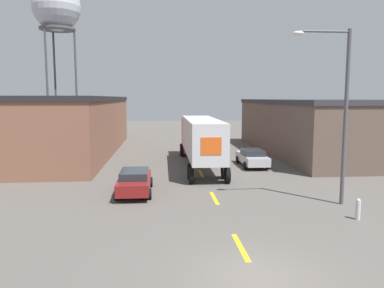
{
  "coord_description": "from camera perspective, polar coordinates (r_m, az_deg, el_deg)",
  "views": [
    {
      "loc": [
        -2.87,
        -10.72,
        5.44
      ],
      "look_at": [
        -0.95,
        12.36,
        2.59
      ],
      "focal_mm": 35.0,
      "sensor_mm": 36.0,
      "label": 1
    }
  ],
  "objects": [
    {
      "name": "ground_plane",
      "position": [
        12.36,
        9.73,
        -19.2
      ],
      "size": [
        160.0,
        160.0,
        0.0
      ],
      "primitive_type": "plane",
      "color": "#56514C"
    },
    {
      "name": "road_centerline",
      "position": [
        20.73,
        3.41,
        -8.21
      ],
      "size": [
        0.2,
        16.23,
        0.01
      ],
      "color": "gold",
      "rests_on": "ground_plane"
    },
    {
      "name": "warehouse_left",
      "position": [
        39.42,
        -21.03,
        2.71
      ],
      "size": [
        13.04,
        26.59,
        5.6
      ],
      "color": "brown",
      "rests_on": "ground_plane"
    },
    {
      "name": "warehouse_right",
      "position": [
        39.39,
        19.18,
        2.57
      ],
      "size": [
        11.41,
        22.95,
        5.31
      ],
      "color": "brown",
      "rests_on": "ground_plane"
    },
    {
      "name": "semi_truck",
      "position": [
        29.92,
        1.2,
        1.12
      ],
      "size": [
        2.69,
        14.26,
        3.87
      ],
      "rotation": [
        0.0,
        0.0,
        -0.01
      ],
      "color": "#B21919",
      "rests_on": "ground_plane"
    },
    {
      "name": "parked_car_left_far",
      "position": [
        21.81,
        -8.73,
        -5.56
      ],
      "size": [
        1.97,
        4.64,
        1.36
      ],
      "color": "maroon",
      "rests_on": "ground_plane"
    },
    {
      "name": "parked_car_right_far",
      "position": [
        30.4,
        9.17,
        -2.01
      ],
      "size": [
        1.97,
        4.64,
        1.36
      ],
      "color": "#B2B2B7",
      "rests_on": "ground_plane"
    },
    {
      "name": "water_tower",
      "position": [
        55.26,
        -19.95,
        18.87
      ],
      "size": [
        6.25,
        6.25,
        20.52
      ],
      "color": "#47474C",
      "rests_on": "ground_plane"
    },
    {
      "name": "street_lamp",
      "position": [
        20.18,
        21.58,
        5.57
      ],
      "size": [
        2.96,
        0.32,
        8.81
      ],
      "color": "#4C4C51",
      "rests_on": "ground_plane"
    },
    {
      "name": "fire_hydrant",
      "position": [
        18.63,
        23.98,
        -9.05
      ],
      "size": [
        0.22,
        0.22,
        0.96
      ],
      "color": "silver",
      "rests_on": "ground_plane"
    }
  ]
}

